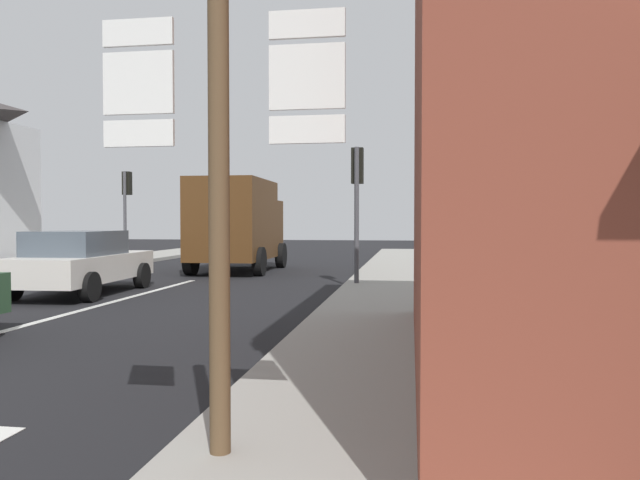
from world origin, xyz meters
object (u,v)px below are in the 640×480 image
delivery_truck (238,223)px  traffic_light_near_right (357,184)px  sedan_far (81,262)px  traffic_light_far_left (127,196)px  route_sign_post (220,187)px

delivery_truck → traffic_light_near_right: size_ratio=1.42×
sedan_far → delivery_truck: size_ratio=0.85×
sedan_far → delivery_truck: bearing=74.9°
sedan_far → delivery_truck: (1.79, 6.63, 0.89)m
traffic_light_far_left → sedan_far: bearing=-69.5°
delivery_truck → traffic_light_near_right: (4.41, -4.32, 0.98)m
sedan_far → route_sign_post: 11.05m
sedan_far → traffic_light_near_right: bearing=20.4°
delivery_truck → traffic_light_far_left: size_ratio=1.39×
sedan_far → traffic_light_far_left: traffic_light_far_left is taller
delivery_truck → route_sign_post: size_ratio=1.57×
sedan_far → delivery_truck: 6.92m
traffic_light_near_right → traffic_light_far_left: bearing=144.8°
delivery_truck → traffic_light_far_left: bearing=154.6°
sedan_far → traffic_light_near_right: (6.20, 2.31, 1.87)m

